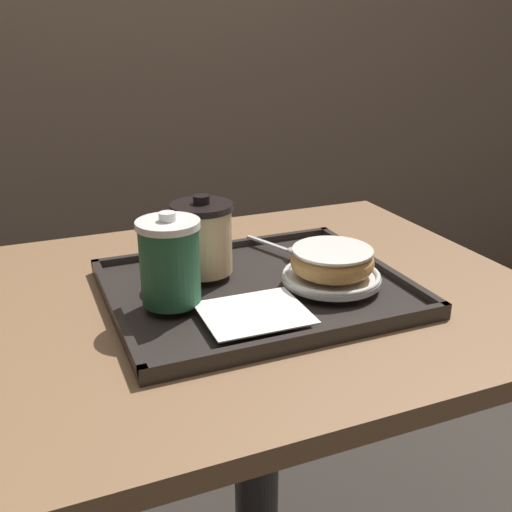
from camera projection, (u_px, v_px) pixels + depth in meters
The scene contains 8 objects.
cafe_table at pixel (257, 378), 1.01m from camera, with size 0.87×0.72×0.70m.
serving_tray at pixel (256, 290), 0.93m from camera, with size 0.45×0.37×0.02m.
napkin_paper at pixel (254, 313), 0.82m from camera, with size 0.15×0.12×0.00m.
coffee_cup_front at pixel (170, 261), 0.83m from camera, with size 0.09×0.09×0.13m.
coffee_cup_rear at pixel (203, 237), 0.94m from camera, with size 0.10×0.10×0.12m.
plate_with_chocolate_donut at pixel (331, 276), 0.92m from camera, with size 0.15×0.15×0.01m.
donut_chocolate_glazed at pixel (332, 261), 0.91m from camera, with size 0.13×0.13×0.04m.
spoon at pixel (288, 249), 1.04m from camera, with size 0.06×0.13×0.01m.
Camera 1 is at (-0.34, -0.80, 1.10)m, focal length 42.00 mm.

